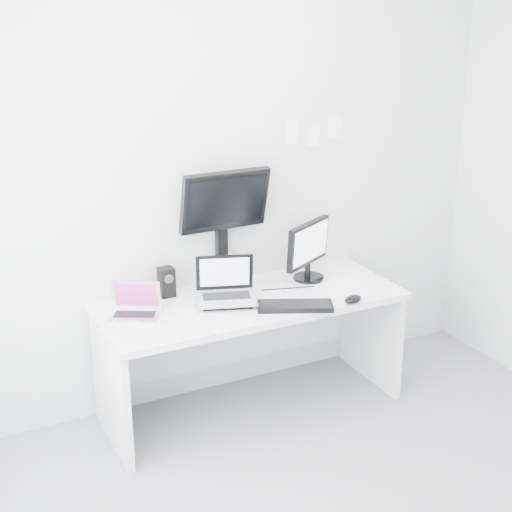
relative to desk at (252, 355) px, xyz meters
name	(u,v)px	position (x,y,z in m)	size (l,w,h in m)	color
back_wall	(226,183)	(0.00, 0.35, 0.99)	(3.60, 3.60, 0.00)	silver
desk	(252,355)	(0.00, 0.00, 0.00)	(1.80, 0.70, 0.73)	white
macbook	(133,301)	(-0.70, 0.04, 0.47)	(0.27, 0.21, 0.21)	silver
speaker	(166,282)	(-0.43, 0.26, 0.45)	(0.09, 0.09, 0.18)	black
dell_laptop	(226,282)	(-0.16, -0.01, 0.50)	(0.33, 0.26, 0.28)	#A0A2A7
rear_monitor	(224,226)	(-0.05, 0.29, 0.74)	(0.55, 0.20, 0.75)	black
samsung_monitor	(309,250)	(0.46, 0.13, 0.56)	(0.42, 0.19, 0.39)	black
keyboard	(295,306)	(0.16, -0.24, 0.38)	(0.43, 0.15, 0.03)	black
mouse	(353,299)	(0.50, -0.31, 0.39)	(0.13, 0.08, 0.04)	black
wall_note_0	(292,133)	(0.45, 0.34, 1.26)	(0.10, 0.00, 0.14)	white
wall_note_1	(313,137)	(0.60, 0.34, 1.22)	(0.09, 0.00, 0.13)	white
wall_note_2	(334,127)	(0.75, 0.34, 1.26)	(0.10, 0.00, 0.14)	white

